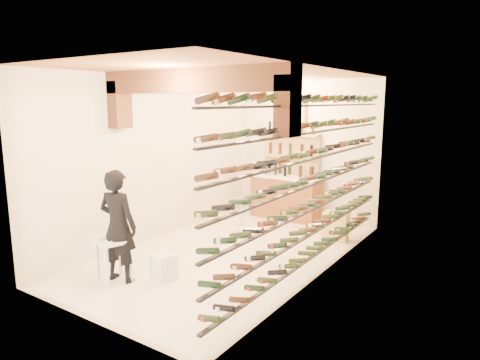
% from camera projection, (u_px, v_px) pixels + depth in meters
% --- Properties ---
extents(ground, '(6.00, 6.00, 0.00)m').
position_uv_depth(ground, '(231.00, 253.00, 7.83)').
color(ground, white).
rests_on(ground, ground).
extents(room_shell, '(3.52, 6.02, 3.21)m').
position_uv_depth(room_shell, '(221.00, 129.00, 7.21)').
color(room_shell, silver).
rests_on(room_shell, ground).
extents(wine_rack, '(0.32, 5.70, 2.56)m').
position_uv_depth(wine_rack, '(311.00, 177.00, 6.70)').
color(wine_rack, black).
rests_on(wine_rack, ground).
extents(back_counter, '(1.70, 0.62, 1.29)m').
position_uv_depth(back_counter, '(285.00, 196.00, 10.05)').
color(back_counter, brown).
rests_on(back_counter, ground).
extents(back_shelving, '(1.40, 0.31, 2.73)m').
position_uv_depth(back_shelving, '(291.00, 168.00, 10.13)').
color(back_shelving, tan).
rests_on(back_shelving, ground).
extents(tasting_table, '(0.58, 0.58, 0.81)m').
position_uv_depth(tasting_table, '(113.00, 247.00, 6.50)').
color(tasting_table, white).
rests_on(tasting_table, ground).
extents(white_stool, '(0.37, 0.37, 0.40)m').
position_uv_depth(white_stool, '(164.00, 267.00, 6.63)').
color(white_stool, white).
rests_on(white_stool, ground).
extents(person, '(0.70, 0.52, 1.73)m').
position_uv_depth(person, '(118.00, 226.00, 6.48)').
color(person, black).
rests_on(person, ground).
extents(chrome_barstool, '(0.41, 0.41, 0.80)m').
position_uv_depth(chrome_barstool, '(242.00, 215.00, 8.64)').
color(chrome_barstool, silver).
rests_on(chrome_barstool, ground).
extents(crate_lower, '(0.51, 0.39, 0.28)m').
position_uv_depth(crate_lower, '(335.00, 233.00, 8.53)').
color(crate_lower, '#E2C87C').
rests_on(crate_lower, ground).
extents(crate_upper, '(0.50, 0.37, 0.28)m').
position_uv_depth(crate_upper, '(336.00, 219.00, 8.48)').
color(crate_upper, '#E2C87C').
rests_on(crate_upper, crate_lower).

